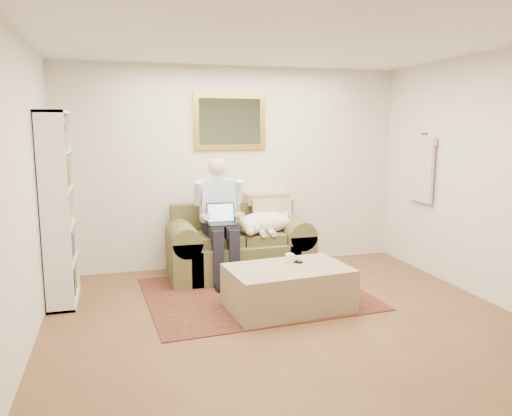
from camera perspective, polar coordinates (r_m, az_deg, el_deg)
name	(u,v)px	position (r m, az deg, el deg)	size (l,w,h in m)	color
room_shell	(290,187)	(4.51, 3.89, 2.39)	(4.51, 5.00, 2.61)	brown
rug	(256,293)	(5.62, -0.05, -9.75)	(2.36, 1.89, 0.01)	black
sofa	(239,251)	(6.26, -1.97, -4.92)	(1.74, 0.88, 1.04)	brown
seated_man	(221,220)	(5.96, -4.06, -1.43)	(0.57, 0.82, 1.46)	#8CC5D8
laptop	(222,219)	(5.89, -3.94, -1.21)	(0.34, 0.27, 0.24)	black
sleeping_dog	(265,222)	(6.18, 1.02, -1.65)	(0.72, 0.45, 0.27)	white
ottoman	(288,288)	(5.14, 3.69, -9.11)	(1.20, 0.77, 0.44)	#9F866A
coffee_mug	(289,258)	(5.21, 3.84, -5.77)	(0.08, 0.08, 0.10)	white
tv_remote	(296,261)	(5.26, 4.61, -6.08)	(0.05, 0.15, 0.02)	black
bookshelf	(58,208)	(5.56, -21.66, -0.05)	(0.28, 0.80, 2.00)	white
wall_mirror	(230,121)	(6.50, -3.00, 9.85)	(0.94, 0.04, 0.72)	gold
hanging_shirt	(421,166)	(6.62, 18.35, 4.61)	(0.06, 0.52, 0.90)	beige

